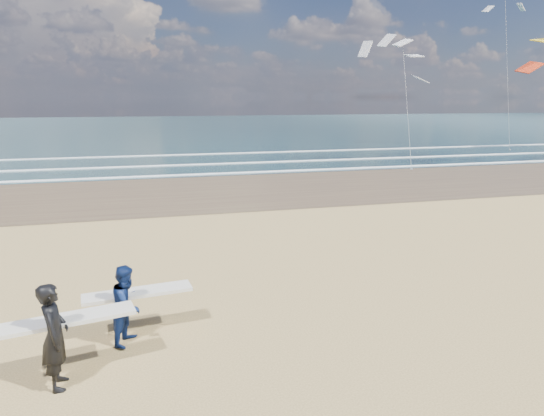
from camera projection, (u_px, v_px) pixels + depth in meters
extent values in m
cube|color=brown|center=(465.00, 177.00, 30.26)|extent=(220.00, 12.00, 0.01)
cube|color=#193338|center=(262.00, 127.00, 81.19)|extent=(220.00, 100.00, 0.02)
cube|color=white|center=(423.00, 166.00, 34.78)|extent=(220.00, 0.50, 0.05)
cube|color=white|center=(391.00, 158.00, 39.21)|extent=(220.00, 0.50, 0.05)
cube|color=white|center=(357.00, 150.00, 45.34)|extent=(220.00, 0.50, 0.05)
imported|color=black|center=(55.00, 336.00, 8.13)|extent=(0.49, 0.71, 1.87)
cube|color=silver|center=(70.00, 319.00, 8.48)|extent=(2.26, 0.96, 0.07)
imported|color=#0E1F4E|center=(128.00, 304.00, 9.67)|extent=(0.89, 0.97, 1.62)
cube|color=silver|center=(138.00, 292.00, 10.03)|extent=(2.25, 0.79, 0.07)
cube|color=slate|center=(412.00, 169.00, 33.17)|extent=(0.12, 0.12, 0.10)
cube|color=slate|center=(510.00, 150.00, 45.39)|extent=(0.12, 0.12, 0.10)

